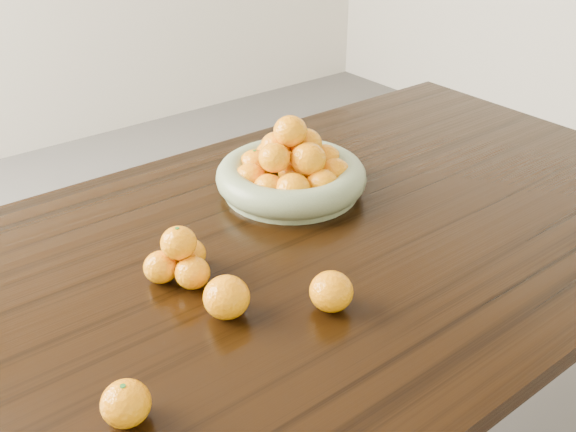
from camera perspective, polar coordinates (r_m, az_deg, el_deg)
dining_table at (r=1.27m, az=-1.16°, el=-6.51°), size 2.00×1.00×0.75m
fruit_bowl at (r=1.41m, az=0.34°, el=3.92°), size 0.33×0.33×0.18m
orange_pyramid at (r=1.14m, az=-9.56°, el=-3.77°), size 0.12×0.12×0.10m
loose_orange_0 at (r=0.90m, az=-14.22°, el=-15.85°), size 0.07×0.07×0.06m
loose_orange_1 at (r=1.05m, az=-5.49°, el=-7.20°), size 0.08×0.08×0.07m
loose_orange_2 at (r=1.06m, az=3.86°, el=-6.71°), size 0.07×0.07×0.07m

